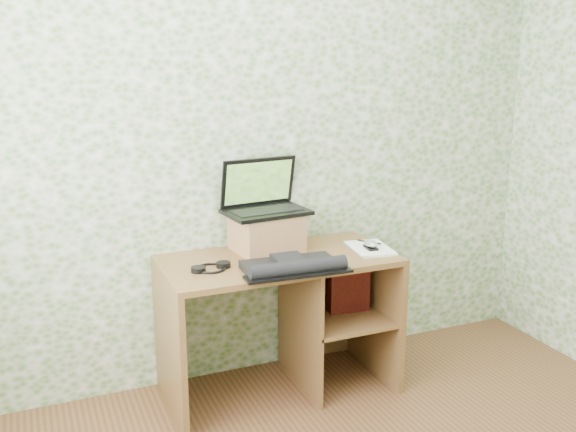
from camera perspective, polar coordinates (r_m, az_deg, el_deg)
name	(u,v)px	position (r m, az deg, el deg)	size (l,w,h in m)	color
wall_back	(256,144)	(3.47, -2.82, 6.43)	(3.50, 3.50, 0.00)	silver
desk	(290,302)	(3.45, 0.20, -7.68)	(1.20, 0.60, 0.75)	brown
riser	(266,232)	(3.40, -1.92, -1.44)	(0.33, 0.28, 0.20)	#936142
laptop	(263,200)	(3.40, -2.22, 1.46)	(0.45, 0.34, 0.28)	black
keyboard	(293,266)	(3.11, 0.42, -4.44)	(0.53, 0.29, 0.07)	black
headphones	(211,268)	(3.15, -6.85, -4.58)	(0.21, 0.17, 0.03)	black
notepad	(370,248)	(3.47, 7.30, -2.86)	(0.20, 0.28, 0.01)	white
mouse	(371,245)	(3.44, 7.37, -2.61)	(0.06, 0.10, 0.03)	#B8B8BB
pen	(369,242)	(3.55, 7.22, -2.30)	(0.01, 0.01, 0.14)	black
red_box	(348,288)	(3.55, 5.40, -6.36)	(0.23, 0.07, 0.27)	maroon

